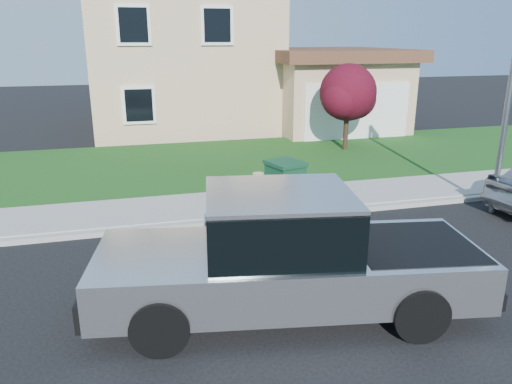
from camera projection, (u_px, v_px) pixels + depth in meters
ground at (294, 275)px, 9.19m from camera, size 80.00×80.00×0.00m
curb at (294, 215)px, 12.09m from camera, size 40.00×0.20×0.12m
sidewalk at (280, 201)px, 13.10m from camera, size 40.00×2.00×0.15m
lawn at (241, 162)px, 17.26m from camera, size 40.00×7.00×0.10m
house at (209, 59)px, 23.66m from camera, size 14.00×11.30×6.85m
pickup_truck at (287, 257)px, 7.75m from camera, size 6.34×3.02×2.00m
woman at (258, 220)px, 9.56m from camera, size 0.66×0.51×1.77m
ornamental_tree at (348, 95)px, 18.32m from camera, size 2.31×2.08×3.17m
trash_bin at (285, 186)px, 12.02m from camera, size 0.97×1.04×1.22m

